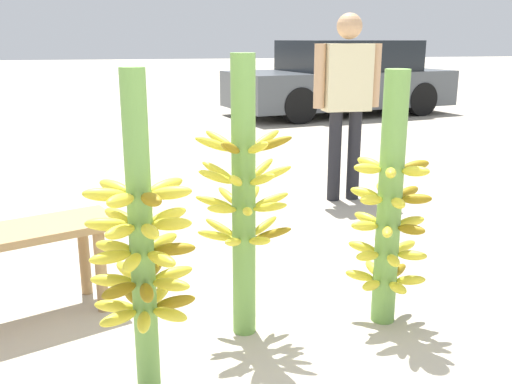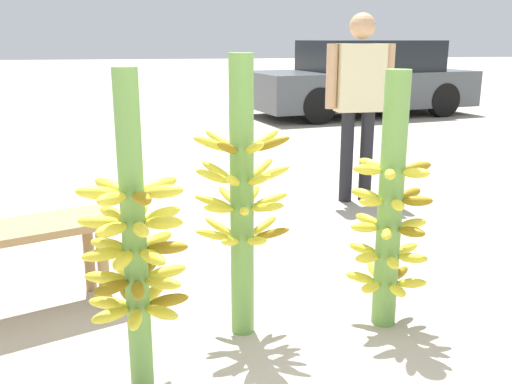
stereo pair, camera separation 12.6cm
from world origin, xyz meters
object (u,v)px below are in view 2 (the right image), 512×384
banana_stalk_center (242,197)px  banana_stalk_right (390,212)px  banana_stalk_left (135,245)px  parked_car (362,79)px  vendor_person (359,92)px

banana_stalk_center → banana_stalk_right: banana_stalk_center is taller
banana_stalk_left → banana_stalk_right: bearing=16.7°
banana_stalk_left → banana_stalk_right: banana_stalk_left is taller
banana_stalk_right → parked_car: size_ratio=0.29×
banana_stalk_right → vendor_person: vendor_person is taller
banana_stalk_left → banana_stalk_center: (0.48, 0.41, 0.06)m
banana_stalk_center → banana_stalk_right: (0.72, -0.05, -0.10)m
banana_stalk_right → parked_car: parked_car is taller
vendor_person → banana_stalk_right: bearing=74.0°
banana_stalk_left → vendor_person: vendor_person is taller
banana_stalk_right → parked_car: 8.35m
banana_stalk_center → banana_stalk_right: size_ratio=1.06×
banana_stalk_center → parked_car: parked_car is taller
banana_stalk_center → parked_car: size_ratio=0.30×
banana_stalk_left → banana_stalk_right: (1.20, 0.36, -0.04)m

